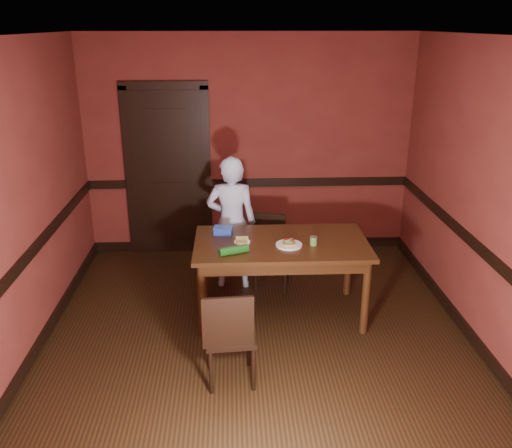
{
  "coord_description": "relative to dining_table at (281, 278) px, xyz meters",
  "views": [
    {
      "loc": [
        -0.22,
        -4.32,
        2.8
      ],
      "look_at": [
        0.0,
        0.35,
        1.05
      ],
      "focal_mm": 38.0,
      "sensor_mm": 36.0,
      "label": 1
    }
  ],
  "objects": [
    {
      "name": "dado_back",
      "position": [
        -0.26,
        1.7,
        0.5
      ],
      "size": [
        4.0,
        0.03,
        0.1
      ],
      "primitive_type": "cube",
      "color": "black",
      "rests_on": "ground"
    },
    {
      "name": "floor",
      "position": [
        -0.26,
        -0.54,
        -0.4
      ],
      "size": [
        4.0,
        4.5,
        0.01
      ],
      "primitive_type": "cube",
      "color": "black",
      "rests_on": "ground"
    },
    {
      "name": "wall_front",
      "position": [
        -0.26,
        -2.79,
        0.95
      ],
      "size": [
        4.0,
        0.02,
        2.7
      ],
      "primitive_type": "cube",
      "color": "maroon",
      "rests_on": "ground"
    },
    {
      "name": "baseboard_left",
      "position": [
        -2.24,
        -0.54,
        -0.34
      ],
      "size": [
        0.03,
        4.5,
        0.12
      ],
      "primitive_type": "cube",
      "color": "black",
      "rests_on": "ground"
    },
    {
      "name": "baseboard_right",
      "position": [
        1.73,
        -0.54,
        -0.34
      ],
      "size": [
        0.03,
        4.5,
        0.12
      ],
      "primitive_type": "cube",
      "color": "black",
      "rests_on": "ground"
    },
    {
      "name": "ceiling",
      "position": [
        -0.26,
        -0.54,
        2.3
      ],
      "size": [
        4.0,
        4.5,
        0.01
      ],
      "primitive_type": "cube",
      "color": "silver",
      "rests_on": "ground"
    },
    {
      "name": "chair_far",
      "position": [
        -0.03,
        0.58,
        0.02
      ],
      "size": [
        0.48,
        0.48,
        0.82
      ],
      "primitive_type": null,
      "rotation": [
        0.0,
        0.0,
        -0.29
      ],
      "color": "black",
      "rests_on": "floor"
    },
    {
      "name": "dado_right",
      "position": [
        1.73,
        -0.54,
        0.5
      ],
      "size": [
        0.03,
        4.5,
        0.1
      ],
      "primitive_type": "cube",
      "color": "black",
      "rests_on": "ground"
    },
    {
      "name": "dining_table",
      "position": [
        0.0,
        0.0,
        0.0
      ],
      "size": [
        1.69,
        0.96,
        0.79
      ],
      "primitive_type": "cube",
      "rotation": [
        0.0,
        0.0,
        -0.0
      ],
      "color": "#331C0C",
      "rests_on": "floor"
    },
    {
      "name": "wall_right",
      "position": [
        1.74,
        -0.54,
        0.95
      ],
      "size": [
        0.02,
        4.5,
        2.7
      ],
      "primitive_type": "cube",
      "color": "maroon",
      "rests_on": "ground"
    },
    {
      "name": "person",
      "position": [
        -0.48,
        0.68,
        0.35
      ],
      "size": [
        0.56,
        0.39,
        1.48
      ],
      "primitive_type": "imported",
      "rotation": [
        0.0,
        0.0,
        3.08
      ],
      "color": "#B4C9F0",
      "rests_on": "floor"
    },
    {
      "name": "cheese_saucer",
      "position": [
        -0.38,
        -0.0,
        0.42
      ],
      "size": [
        0.16,
        0.16,
        0.05
      ],
      "rotation": [
        0.0,
        0.0,
        0.19
      ],
      "color": "white",
      "rests_on": "dining_table"
    },
    {
      "name": "baseboard_back",
      "position": [
        -0.26,
        1.7,
        -0.34
      ],
      "size": [
        4.0,
        0.03,
        0.12
      ],
      "primitive_type": "cube",
      "color": "black",
      "rests_on": "ground"
    },
    {
      "name": "chair_near",
      "position": [
        -0.51,
        -1.06,
        0.03
      ],
      "size": [
        0.43,
        0.43,
        0.86
      ],
      "primitive_type": null,
      "rotation": [
        0.0,
        0.0,
        3.21
      ],
      "color": "black",
      "rests_on": "floor"
    },
    {
      "name": "door",
      "position": [
        -1.26,
        1.68,
        0.7
      ],
      "size": [
        1.05,
        0.07,
        2.2
      ],
      "color": "black",
      "rests_on": "ground"
    },
    {
      "name": "sauce_jar",
      "position": [
        0.3,
        -0.1,
        0.44
      ],
      "size": [
        0.07,
        0.07,
        0.08
      ],
      "rotation": [
        0.0,
        0.0,
        0.36
      ],
      "color": "#537F38",
      "rests_on": "dining_table"
    },
    {
      "name": "wall_back",
      "position": [
        -0.26,
        1.71,
        0.95
      ],
      "size": [
        4.0,
        0.02,
        2.7
      ],
      "primitive_type": "cube",
      "color": "maroon",
      "rests_on": "ground"
    },
    {
      "name": "wrapped_veg",
      "position": [
        -0.47,
        -0.28,
        0.43
      ],
      "size": [
        0.29,
        0.17,
        0.08
      ],
      "primitive_type": "cylinder",
      "rotation": [
        0.0,
        1.57,
        0.36
      ],
      "color": "#144B13",
      "rests_on": "dining_table"
    },
    {
      "name": "wall_left",
      "position": [
        -2.26,
        -0.54,
        0.95
      ],
      "size": [
        0.02,
        4.5,
        2.7
      ],
      "primitive_type": "cube",
      "color": "maroon",
      "rests_on": "ground"
    },
    {
      "name": "food_tub",
      "position": [
        -0.57,
        0.22,
        0.44
      ],
      "size": [
        0.2,
        0.16,
        0.08
      ],
      "rotation": [
        0.0,
        0.0,
        -0.16
      ],
      "color": "#2645B2",
      "rests_on": "dining_table"
    },
    {
      "name": "sandwich_plate",
      "position": [
        0.06,
        -0.11,
        0.41
      ],
      "size": [
        0.25,
        0.25,
        0.06
      ],
      "rotation": [
        0.0,
        0.0,
        -0.23
      ],
      "color": "white",
      "rests_on": "dining_table"
    },
    {
      "name": "dado_left",
      "position": [
        -2.24,
        -0.54,
        0.5
      ],
      "size": [
        0.03,
        4.5,
        0.1
      ],
      "primitive_type": "cube",
      "color": "black",
      "rests_on": "ground"
    }
  ]
}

